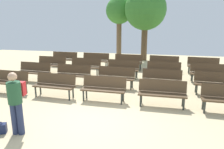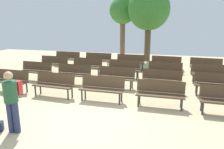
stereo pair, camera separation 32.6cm
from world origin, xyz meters
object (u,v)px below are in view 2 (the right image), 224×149
at_px(bench_r2_c0, 54,63).
at_px(bench_r2_c2, 124,68).
at_px(bench_r3_c4, 206,65).
at_px(bench_r2_c4, 210,73).
at_px(bench_r3_c1, 98,59).
at_px(bench_r0_c2, 102,87).
at_px(visitor_with_backpack, 12,98).
at_px(bench_r1_c1, 74,73).
at_px(bench_r3_c3, 166,63).
at_px(bench_r1_c4, 217,83).
at_px(tree_1, 149,10).
at_px(bench_r2_c3, 165,70).
at_px(bench_r0_c3, 160,92).
at_px(bench_r2_c1, 87,65).
at_px(bench_r1_c2, 116,76).
at_px(tree_0, 123,12).
at_px(bench_r1_c3, 162,79).
at_px(bench_r0_c0, 10,79).
at_px(bench_r0_c1, 54,83).
at_px(bench_r3_c0, 67,58).
at_px(bench_r3_c2, 130,61).

distance_m(bench_r2_c0, bench_r2_c2, 3.99).
bearing_deg(bench_r3_c4, bench_r2_c4, -89.00).
relative_size(bench_r2_c2, bench_r3_c1, 1.01).
xyz_separation_m(bench_r0_c2, visitor_with_backpack, (-1.63, -2.70, 0.43)).
distance_m(bench_r1_c1, bench_r3_c3, 5.19).
bearing_deg(bench_r1_c4, tree_1, 118.78).
bearing_deg(bench_r2_c3, bench_r2_c4, 1.09).
bearing_deg(bench_r0_c3, bench_r2_c1, 138.55).
height_order(bench_r2_c2, bench_r3_c1, same).
xyz_separation_m(bench_r1_c4, bench_r3_c4, (0.17, 3.36, 0.00)).
xyz_separation_m(bench_r1_c2, bench_r1_c4, (3.97, -0.17, 0.00)).
distance_m(bench_r3_c4, tree_0, 7.25).
height_order(bench_r2_c4, bench_r3_c1, same).
bearing_deg(bench_r1_c1, bench_r2_c3, 21.95).
height_order(bench_r1_c3, bench_r3_c4, same).
distance_m(bench_r2_c2, bench_r3_c4, 4.36).
relative_size(bench_r1_c1, visitor_with_backpack, 0.98).
height_order(bench_r2_c4, bench_r3_c4, same).
height_order(bench_r0_c0, tree_1, tree_1).
xyz_separation_m(bench_r1_c1, bench_r2_c1, (0.04, 1.69, 0.00)).
bearing_deg(bench_r3_c4, bench_r3_c1, -179.06).
distance_m(bench_r2_c1, bench_r2_c2, 2.01).
bearing_deg(bench_r1_c1, bench_r0_c2, -41.69).
relative_size(bench_r0_c1, bench_r1_c3, 1.01).
distance_m(bench_r0_c3, bench_r2_c0, 6.87).
height_order(bench_r0_c2, bench_r3_c1, same).
distance_m(tree_0, tree_1, 2.08).
bearing_deg(bench_r0_c3, bench_r1_c2, 138.87).
height_order(bench_r3_c0, bench_r3_c2, same).
bearing_deg(bench_r2_c4, bench_r1_c2, -156.78).
relative_size(bench_r1_c4, bench_r2_c4, 1.00).
bearing_deg(bench_r2_c1, bench_r1_c1, -89.80).
bearing_deg(bench_r3_c3, bench_r1_c3, -88.87).
distance_m(bench_r0_c3, tree_1, 8.82).
bearing_deg(bench_r3_c3, bench_r0_c0, -138.00).
height_order(bench_r0_c3, tree_0, tree_0).
bearing_deg(bench_r3_c3, tree_0, 132.69).
bearing_deg(bench_r0_c1, bench_r1_c2, 41.70).
relative_size(bench_r1_c2, bench_r2_c0, 1.01).
bearing_deg(bench_r0_c3, bench_r2_c2, 119.49).
xyz_separation_m(bench_r2_c1, visitor_with_backpack, (0.17, -6.14, 0.43)).
bearing_deg(bench_r2_c2, bench_r0_c1, -119.71).
relative_size(bench_r2_c3, bench_r3_c1, 1.01).
xyz_separation_m(bench_r1_c3, bench_r2_c3, (0.13, 1.69, 0.00)).
bearing_deg(bench_r0_c0, bench_r1_c4, 12.32).
xyz_separation_m(bench_r2_c4, bench_r3_c3, (-1.95, 1.77, 0.00)).
relative_size(bench_r1_c3, bench_r2_c2, 1.00).
relative_size(bench_r2_c1, bench_r2_c4, 1.00).
height_order(bench_r2_c1, visitor_with_backpack, visitor_with_backpack).
xyz_separation_m(bench_r0_c0, tree_1, (4.90, 8.03, 2.93)).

